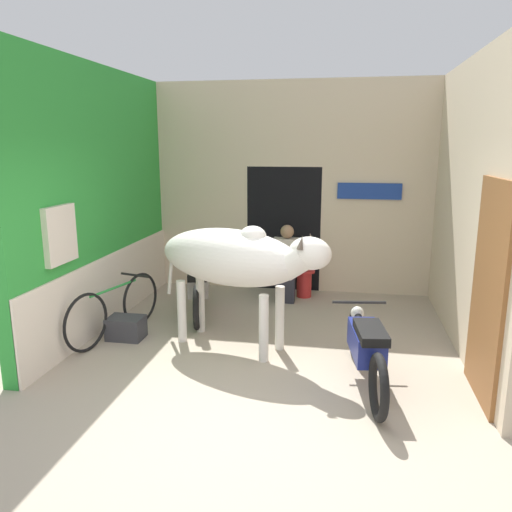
{
  "coord_description": "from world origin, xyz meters",
  "views": [
    {
      "loc": [
        0.89,
        -4.03,
        2.39
      ],
      "look_at": [
        -0.18,
        1.82,
        1.06
      ],
      "focal_mm": 35.0,
      "sensor_mm": 36.0,
      "label": 1
    }
  ],
  "objects": [
    {
      "name": "shopkeeper_seated",
      "position": [
        0.01,
        3.43,
        0.62
      ],
      "size": [
        0.42,
        0.33,
        1.19
      ],
      "color": "#282833",
      "rests_on": "ground_plane"
    },
    {
      "name": "plastic_stool",
      "position": [
        0.27,
        3.67,
        0.24
      ],
      "size": [
        0.34,
        0.34,
        0.44
      ],
      "color": "red",
      "rests_on": "ground_plane"
    },
    {
      "name": "cow",
      "position": [
        -0.37,
        1.49,
        1.09
      ],
      "size": [
        2.25,
        1.3,
        1.5
      ],
      "color": "silver",
      "rests_on": "ground_plane"
    },
    {
      "name": "wall_right_with_door",
      "position": [
        2.32,
        1.97,
        1.67
      ],
      "size": [
        0.22,
        4.04,
        3.38
      ],
      "color": "beige",
      "rests_on": "ground_plane"
    },
    {
      "name": "ground_plane",
      "position": [
        0.0,
        0.0,
        0.0
      ],
      "size": [
        30.0,
        30.0,
        0.0
      ],
      "primitive_type": "plane",
      "color": "tan"
    },
    {
      "name": "motorcycle_near",
      "position": [
        1.14,
        0.76,
        0.41
      ],
      "size": [
        0.58,
        1.89,
        0.73
      ],
      "color": "black",
      "rests_on": "ground_plane"
    },
    {
      "name": "crate",
      "position": [
        -1.78,
        1.49,
        0.14
      ],
      "size": [
        0.44,
        0.32,
        0.28
      ],
      "color": "#38383D",
      "rests_on": "ground_plane"
    },
    {
      "name": "bicycle",
      "position": [
        -1.93,
        1.54,
        0.36
      ],
      "size": [
        0.56,
        1.67,
        0.72
      ],
      "color": "black",
      "rests_on": "ground_plane"
    },
    {
      "name": "motorcycle_far",
      "position": [
        -1.16,
        2.61,
        0.41
      ],
      "size": [
        0.68,
        1.89,
        0.72
      ],
      "color": "black",
      "rests_on": "ground_plane"
    },
    {
      "name": "wall_left_shopfront",
      "position": [
        -2.32,
        2.01,
        1.63
      ],
      "size": [
        0.25,
        4.04,
        3.38
      ],
      "color": "green",
      "rests_on": "ground_plane"
    },
    {
      "name": "wall_back_with_doorway",
      "position": [
        -0.05,
        4.3,
        1.43
      ],
      "size": [
        4.47,
        0.93,
        3.38
      ],
      "color": "beige",
      "rests_on": "ground_plane"
    }
  ]
}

